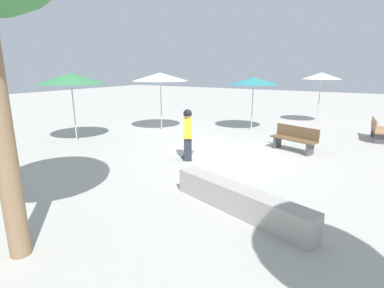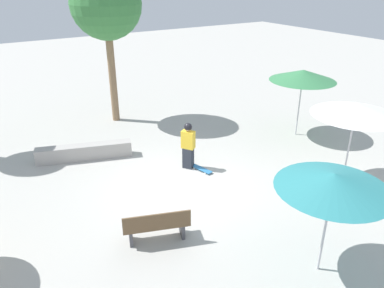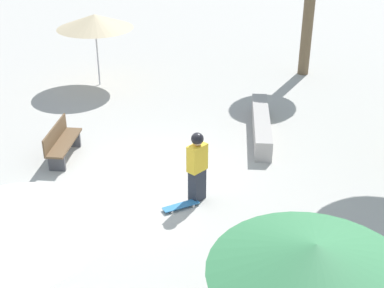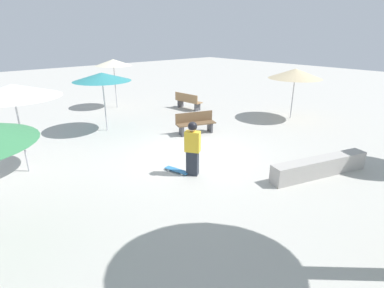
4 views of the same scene
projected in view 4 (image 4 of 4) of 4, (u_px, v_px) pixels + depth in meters
ground_plane at (193, 156)px, 9.94m from camera, size 60.00×60.00×0.00m
skater_main at (193, 147)px, 8.40m from camera, size 0.48×0.43×1.58m
skateboard at (177, 170)px, 8.81m from camera, size 0.82×0.39×0.07m
concrete_ledge at (320, 167)px, 8.55m from camera, size 1.37×3.17×0.53m
bench_near at (195, 123)px, 12.08m from camera, size 0.94×1.66×0.85m
bench_far at (188, 101)px, 15.91m from camera, size 1.64×0.60×0.85m
shade_umbrella_teal at (102, 77)px, 11.81m from camera, size 2.28×2.28×2.38m
shade_umbrella_tan at (295, 74)px, 13.62m from camera, size 2.42×2.42×2.33m
shade_umbrella_white at (12, 91)px, 8.05m from camera, size 2.50×2.50×2.57m
shade_umbrella_cream at (113, 63)px, 15.61m from camera, size 1.91×1.91×2.55m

